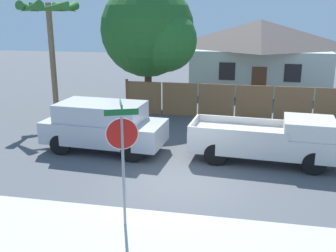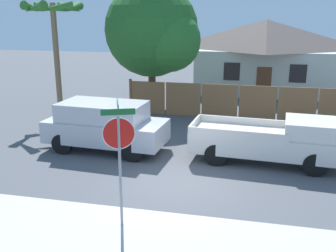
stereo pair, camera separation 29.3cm
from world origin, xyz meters
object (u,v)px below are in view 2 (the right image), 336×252
at_px(house, 265,54).
at_px(oak_tree, 155,32).
at_px(stop_sign, 119,144).
at_px(orange_pickup, 273,140).
at_px(red_suv, 105,125).
at_px(palm_tree, 54,18).

bearing_deg(house, oak_tree, -129.70).
bearing_deg(stop_sign, orange_pickup, 32.13).
xyz_separation_m(house, red_suv, (-6.11, -13.95, -1.45)).
xyz_separation_m(oak_tree, palm_tree, (-4.53, -2.41, 0.74)).
relative_size(palm_tree, stop_sign, 1.79).
height_order(palm_tree, red_suv, palm_tree).
xyz_separation_m(orange_pickup, stop_sign, (-3.85, -5.26, 1.33)).
xyz_separation_m(house, stop_sign, (-3.63, -19.24, -0.31)).
bearing_deg(house, stop_sign, -100.68).
relative_size(oak_tree, red_suv, 1.43).
xyz_separation_m(red_suv, orange_pickup, (6.33, -0.02, -0.18)).
bearing_deg(stop_sign, oak_tree, 78.60).
distance_m(house, palm_tree, 14.26).
bearing_deg(palm_tree, oak_tree, 27.99).
bearing_deg(oak_tree, red_suv, -92.16).
bearing_deg(orange_pickup, stop_sign, -122.18).
relative_size(palm_tree, red_suv, 1.21).
relative_size(red_suv, stop_sign, 1.48).
bearing_deg(oak_tree, orange_pickup, -48.80).
height_order(house, stop_sign, house).
bearing_deg(orange_pickup, red_suv, -176.18).
bearing_deg(house, palm_tree, -137.68).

